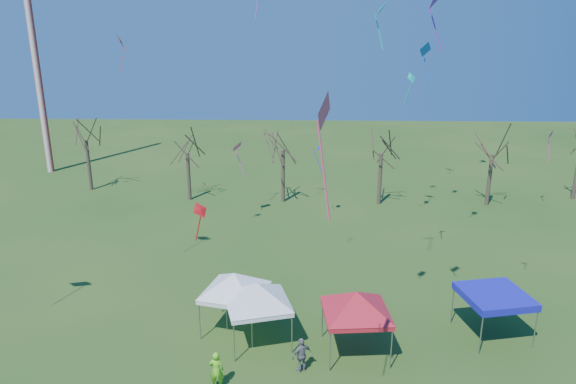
% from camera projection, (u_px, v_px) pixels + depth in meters
% --- Properties ---
extents(ground, '(140.00, 140.00, 0.00)m').
position_uv_depth(ground, '(313.00, 376.00, 22.15)').
color(ground, '#244A17').
rests_on(ground, ground).
extents(radio_mast, '(0.70, 0.70, 25.00)m').
position_uv_depth(radio_mast, '(35.00, 52.00, 51.93)').
color(radio_mast, silver).
rests_on(radio_mast, ground).
extents(tree_0, '(3.83, 3.83, 8.44)m').
position_uv_depth(tree_0, '(84.00, 122.00, 47.13)').
color(tree_0, '#3D2D21').
rests_on(tree_0, ground).
extents(tree_1, '(3.42, 3.42, 7.54)m').
position_uv_depth(tree_1, '(186.00, 136.00, 44.38)').
color(tree_1, '#3D2D21').
rests_on(tree_1, ground).
extents(tree_2, '(3.71, 3.71, 8.18)m').
position_uv_depth(tree_2, '(283.00, 131.00, 43.69)').
color(tree_2, '#3D2D21').
rests_on(tree_2, ground).
extents(tree_3, '(3.59, 3.59, 7.91)m').
position_uv_depth(tree_3, '(382.00, 135.00, 43.15)').
color(tree_3, '#3D2D21').
rests_on(tree_3, ground).
extents(tree_4, '(3.58, 3.58, 7.89)m').
position_uv_depth(tree_4, '(495.00, 136.00, 42.80)').
color(tree_4, '#3D2D21').
rests_on(tree_4, ground).
extents(tent_white_west, '(3.91, 3.91, 3.55)m').
position_uv_depth(tent_white_west, '(234.00, 277.00, 24.94)').
color(tent_white_west, gray).
rests_on(tent_white_west, ground).
extents(tent_white_mid, '(3.87, 3.87, 3.55)m').
position_uv_depth(tent_white_mid, '(257.00, 287.00, 23.88)').
color(tent_white_mid, gray).
rests_on(tent_white_mid, ground).
extents(tent_red, '(4.06, 4.06, 3.59)m').
position_uv_depth(tent_red, '(357.00, 296.00, 23.03)').
color(tent_red, gray).
rests_on(tent_red, ground).
extents(tent_blue, '(3.48, 3.48, 2.31)m').
position_uv_depth(tent_blue, '(495.00, 296.00, 24.59)').
color(tent_blue, gray).
rests_on(tent_blue, ground).
extents(person_grey, '(1.01, 0.85, 1.63)m').
position_uv_depth(person_grey, '(302.00, 355.00, 22.28)').
color(person_grey, slate).
rests_on(person_grey, ground).
extents(person_green, '(0.62, 0.41, 1.69)m').
position_uv_depth(person_green, '(216.00, 370.00, 21.23)').
color(person_green, '#6DD722').
rests_on(person_green, ground).
extents(kite_25, '(0.64, 0.89, 1.80)m').
position_uv_depth(kite_25, '(380.00, 10.00, 18.72)').
color(kite_25, '#0BABAE').
rests_on(kite_25, ground).
extents(kite_19, '(0.92, 0.86, 2.18)m').
position_uv_depth(kite_19, '(411.00, 78.00, 35.49)').
color(kite_19, '#0DCAAF').
rests_on(kite_19, ground).
extents(kite_17, '(0.96, 0.88, 2.71)m').
position_uv_depth(kite_17, '(425.00, 51.00, 26.90)').
color(kite_17, blue).
rests_on(kite_17, ground).
extents(kite_5, '(0.62, 1.13, 3.60)m').
position_uv_depth(kite_5, '(323.00, 114.00, 13.31)').
color(kite_5, '#EA346B').
rests_on(kite_5, ground).
extents(kite_13, '(1.22, 1.40, 2.92)m').
position_uv_depth(kite_13, '(237.00, 147.00, 39.19)').
color(kite_13, '#EF35A8').
rests_on(kite_13, ground).
extents(kite_12, '(0.88, 0.95, 2.90)m').
position_uv_depth(kite_12, '(550.00, 135.00, 41.36)').
color(kite_12, '#EC3486').
rests_on(kite_12, ground).
extents(kite_1, '(0.92, 0.99, 1.80)m').
position_uv_depth(kite_1, '(200.00, 211.00, 22.75)').
color(kite_1, red).
rests_on(kite_1, ground).
extents(kite_2, '(0.97, 1.40, 3.18)m').
position_uv_depth(kite_2, '(121.00, 41.00, 38.98)').
color(kite_2, red).
rests_on(kite_2, ground).
extents(kite_22, '(0.81, 0.86, 2.58)m').
position_uv_depth(kite_22, '(319.00, 148.00, 39.09)').
color(kite_22, '#152FE6').
rests_on(kite_22, ground).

